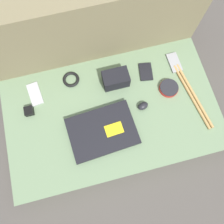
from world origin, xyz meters
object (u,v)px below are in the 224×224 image
speaker_puck (169,88)px  phone_silver (35,94)px  computer_mouse (143,106)px  camera_pouch (116,79)px  laptop (102,131)px  charger_brick (29,111)px  phone_black (174,63)px  phone_small (146,72)px

speaker_puck → phone_silver: size_ratio=0.76×
computer_mouse → camera_pouch: bearing=104.3°
laptop → speaker_puck: bearing=15.3°
speaker_puck → charger_brick: 0.76m
phone_black → charger_brick: charger_brick is taller
computer_mouse → charger_brick: size_ratio=1.39×
laptop → charger_brick: bearing=146.1°
speaker_puck → charger_brick: (-0.76, 0.06, 0.00)m
phone_silver → computer_mouse: bearing=-29.0°
computer_mouse → phone_black: computer_mouse is taller
computer_mouse → phone_black: (0.25, 0.21, -0.01)m
speaker_puck → charger_brick: charger_brick is taller
phone_small → computer_mouse: bearing=-102.5°
phone_small → phone_black: bearing=13.5°
phone_silver → camera_pouch: 0.45m
phone_silver → phone_small: bearing=-9.7°
phone_silver → camera_pouch: camera_pouch is taller
laptop → phone_silver: 0.42m
computer_mouse → charger_brick: 0.60m
laptop → phone_black: bearing=26.2°
phone_silver → speaker_puck: bearing=-19.5°
computer_mouse → phone_silver: (-0.55, 0.21, -0.01)m
computer_mouse → phone_small: (0.08, 0.19, -0.01)m
computer_mouse → camera_pouch: 0.20m
phone_black → charger_brick: size_ratio=2.50×
charger_brick → phone_silver: bearing=65.2°
laptop → charger_brick: (-0.35, 0.20, -0.00)m
phone_black → phone_small: bearing=-176.7°
phone_silver → phone_black: size_ratio=1.14×
phone_small → charger_brick: (-0.66, -0.07, 0.01)m
laptop → camera_pouch: 0.29m
laptop → camera_pouch: camera_pouch is taller
phone_black → computer_mouse: bearing=-141.7°
speaker_puck → phone_black: speaker_puck is taller
phone_black → charger_brick: bearing=-175.7°
speaker_puck → charger_brick: size_ratio=2.17×
speaker_puck → camera_pouch: camera_pouch is taller
speaker_puck → phone_small: speaker_puck is taller
phone_silver → phone_black: 0.79m
phone_silver → laptop: bearing=-51.4°
phone_small → laptop: bearing=-130.5°
phone_silver → charger_brick: (-0.04, -0.09, 0.01)m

